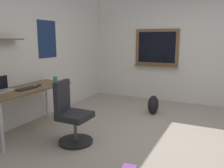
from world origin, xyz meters
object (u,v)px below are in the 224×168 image
computer_mouse (39,85)px  coffee_mug (55,79)px  backpack (153,105)px  desk (27,92)px  office_chair (71,117)px  laptop (2,88)px  keyboard (27,89)px

computer_mouse → coffee_mug: size_ratio=1.13×
coffee_mug → backpack: coffee_mug is taller
backpack → desk: bearing=138.9°
office_chair → backpack: size_ratio=2.45×
backpack → office_chair: bearing=159.7°
laptop → backpack: 2.92m
office_chair → computer_mouse: 0.95m
computer_mouse → coffee_mug: bearing=5.8°
desk → laptop: (-0.36, 0.15, 0.13)m
keyboard → computer_mouse: (0.28, -0.00, 0.01)m
laptop → keyboard: bearing=-39.2°
computer_mouse → keyboard: bearing=180.0°
coffee_mug → laptop: bearing=170.4°
desk → keyboard: keyboard is taller
backpack → keyboard: bearing=141.5°
laptop → coffee_mug: 1.07m
desk → computer_mouse: size_ratio=15.31×
keyboard → office_chair: bearing=-88.0°
computer_mouse → office_chair: bearing=-106.7°
desk → backpack: bearing=-41.1°
keyboard → coffee_mug: size_ratio=4.02×
laptop → office_chair: bearing=-73.9°
keyboard → desk: bearing=44.5°
office_chair → laptop: laptop is taller
keyboard → computer_mouse: 0.28m
backpack → coffee_mug: bearing=126.3°
laptop → backpack: (2.23, -1.78, -0.62)m
desk → office_chair: (-0.05, -0.92, -0.28)m
coffee_mug → backpack: (1.17, -1.60, -0.61)m
desk → office_chair: bearing=-93.2°
desk → computer_mouse: computer_mouse is taller
laptop → coffee_mug: (1.05, -0.18, -0.01)m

